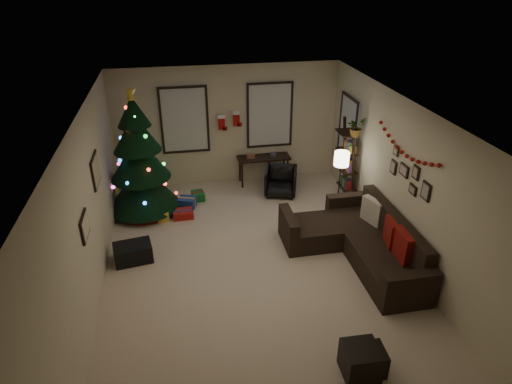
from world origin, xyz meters
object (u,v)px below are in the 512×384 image
Objects in this scene: desk at (264,160)px; desk_chair at (281,181)px; christmas_tree at (140,163)px; bookshelf at (348,164)px; sofa at (360,241)px.

desk_chair is at bearing -68.47° from desk.
bookshelf is at bearing -5.02° from christmas_tree.
sofa is 4.23× the size of desk_chair.
bookshelf is at bearing -7.65° from desk_chair.
desk is (2.68, 0.88, -0.53)m from christmas_tree.
desk is at bearing 108.86° from sofa.
christmas_tree is at bearing 148.85° from sofa.
christmas_tree is 4.46m from sofa.
sofa is at bearing -54.23° from desk_chair.
desk is at bearing 18.23° from christmas_tree.
christmas_tree is at bearing -157.86° from desk_chair.
desk_chair is 1.52m from bookshelf.
desk is at bearing 129.15° from desk_chair.
christmas_tree is 2.20× the size of desk.
christmas_tree is 0.99× the size of sofa.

